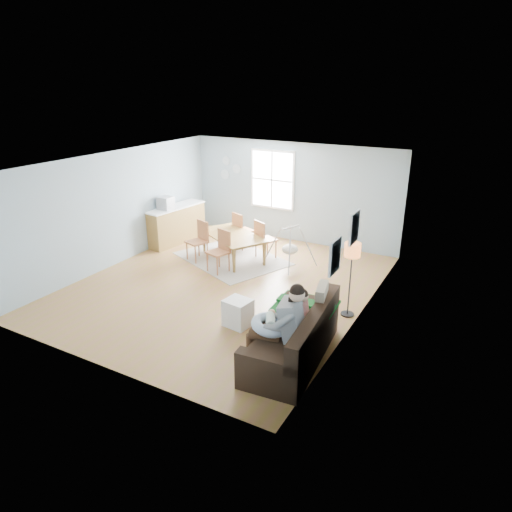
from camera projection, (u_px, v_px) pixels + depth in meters
The scene contains 22 objects.
room at pixel (222, 176), 9.16m from camera, with size 8.40×9.40×3.90m.
window at pixel (272, 180), 12.54m from camera, with size 1.32×0.08×1.62m.
pictures at pixel (345, 241), 7.18m from camera, with size 0.05×1.34×0.74m.
wall_plates at pixel (229, 169), 13.11m from camera, with size 0.67×0.02×0.66m.
sofa at pixel (296, 341), 7.31m from camera, with size 1.15×2.31×0.90m.
green_throw at pixel (305, 306), 7.88m from camera, with size 1.02×0.88×0.04m, color #166325.
beige_pillow at pixel (321, 300), 7.54m from camera, with size 0.15×0.53×0.53m, color tan.
father at pixel (281, 323), 6.92m from camera, with size 1.08×0.58×1.46m.
nursing_pillow at pixel (270, 325), 7.01m from camera, with size 0.60×0.60×0.16m, color silver.
infant at pixel (271, 318), 7.01m from camera, with size 0.28×0.41×0.15m.
toddler at pixel (296, 309), 7.35m from camera, with size 0.60×0.30×0.94m.
floor_lamp at pixel (352, 256), 8.34m from camera, with size 0.29×0.29×1.46m.
storage_cube at pixel (238, 313), 8.32m from camera, with size 0.51×0.47×0.51m.
rug at pixel (232, 258), 11.51m from camera, with size 2.59×1.97×0.01m, color #A09B92.
dining_table at pixel (232, 247), 11.40m from camera, with size 1.81×1.01×0.64m, color brown.
chair_sw at pixel (200, 238), 11.28m from camera, with size 0.56×0.56×0.99m.
chair_se at pixel (221, 248), 10.61m from camera, with size 0.55×0.55×0.99m.
chair_nw at pixel (241, 228), 12.02m from camera, with size 0.58×0.58×0.98m.
chair_ne at pixel (263, 237), 11.34m from camera, with size 0.60×0.60×0.99m.
counter at pixel (176, 224), 12.52m from camera, with size 0.76×1.88×1.02m.
monitor at pixel (165, 203), 12.01m from camera, with size 0.36×0.34×0.33m.
baby_swing at pixel (290, 249), 10.94m from camera, with size 1.24×1.25×0.97m.
Camera 1 is at (5.01, -7.66, 4.23)m, focal length 32.00 mm.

